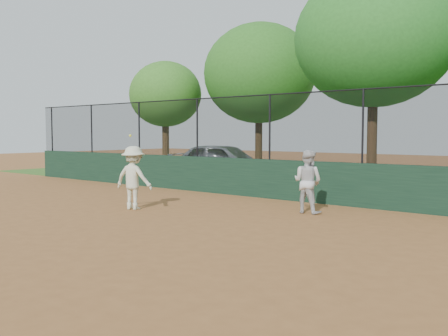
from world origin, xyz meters
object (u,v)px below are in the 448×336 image
Objects in this scene: tree_0 at (165,94)px; tree_1 at (259,74)px; parked_car at (224,163)px; player_main at (134,178)px; tree_2 at (374,37)px; player_second at (308,182)px.

tree_0 is 0.79× the size of tree_1.
player_main is (2.68, -7.03, 0.02)m from parked_car.
parked_car is at bearing -74.72° from tree_1.
tree_2 reaches higher than player_main.
player_main is 0.25× the size of tree_2.
tree_2 is at bearing -80.03° from player_second.
player_main reaches higher than player_second.
tree_0 is at bearing -29.25° from player_second.
tree_1 is at bearing 161.73° from tree_2.
tree_1 reaches higher than player_second.
tree_1 is at bearing -47.84° from player_second.
parked_car is at bearing -23.19° from tree_0.
parked_car is 0.66× the size of tree_1.
tree_2 is (2.80, 8.82, 4.59)m from player_main.
tree_1 reaches higher than parked_car.
tree_2 is at bearing -83.63° from parked_car.
parked_car is 5.75m from tree_1.
tree_0 is (-12.59, 7.26, 3.21)m from player_second.
tree_1 is at bearing 108.89° from player_main.
player_main is 13.37m from tree_0.
player_main is at bearing -107.63° from tree_2.
player_main is 12.29m from tree_1.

